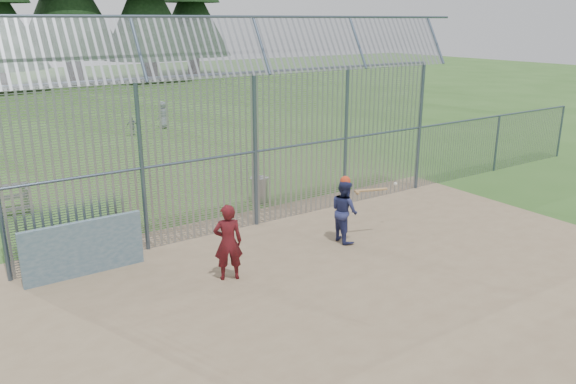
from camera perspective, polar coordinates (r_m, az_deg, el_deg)
ground at (r=12.35m, az=5.25°, el=-8.06°), size 120.00×120.00×0.00m
dirt_infield at (r=12.00m, az=6.77°, el=-8.83°), size 14.00×10.00×0.02m
dugout_wall at (r=12.65m, az=-20.04°, el=-5.39°), size 2.50×0.12×1.20m
batter at (r=13.69m, az=5.75°, el=-1.91°), size 0.67×0.81×1.55m
onlooker at (r=11.69m, az=-6.11°, el=-5.10°), size 0.70×0.58×1.64m
bg_kid_standing at (r=29.01m, az=-12.58°, el=7.68°), size 0.78×0.66×1.35m
bg_kid_seated at (r=27.38m, az=-15.55°, el=6.46°), size 0.56×0.27×0.92m
batting_gear at (r=13.59m, az=6.56°, el=0.89°), size 1.85×0.44×0.51m
trash_can at (r=16.78m, az=-2.94°, el=0.28°), size 0.56×0.56×0.82m
backstop_fence at (r=15.27m, az=2.64°, el=6.24°), size 20.09×0.81×5.30m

